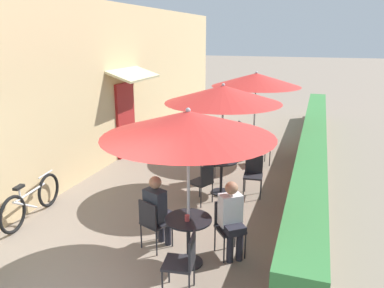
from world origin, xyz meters
name	(u,v)px	position (x,y,z in m)	size (l,w,h in m)	color
cafe_facade_wall	(129,80)	(-2.54, 7.18, 2.09)	(0.98, 14.63, 4.20)	#D6B784
planter_hedge	(313,147)	(2.75, 7.21, 0.54)	(0.60, 13.63, 1.01)	tan
patio_table_near	(188,233)	(1.10, 2.03, 0.52)	(0.70, 0.70, 0.76)	black
patio_umbrella_near	(188,124)	(1.10, 2.03, 2.20)	(2.44, 2.44, 2.43)	#B7B7BC
cafe_chair_near_left	(184,260)	(1.27, 1.36, 0.52)	(0.45, 0.45, 0.87)	#232328
cafe_chair_near_right	(228,223)	(1.60, 2.52, 0.52)	(0.56, 0.56, 0.87)	#232328
seated_patron_near_right	(232,217)	(1.67, 2.43, 0.69)	(0.50, 0.51, 1.25)	#23232D
cafe_chair_near_back	(153,221)	(0.43, 2.22, 0.52)	(0.52, 0.52, 0.87)	#232328
seated_patron_near_back	(158,208)	(0.47, 2.32, 0.69)	(0.45, 0.49, 1.25)	#23232D
coffee_cup_near	(187,218)	(1.11, 1.96, 0.80)	(0.07, 0.07, 0.09)	#B73D3D
patio_table_mid	(221,171)	(0.90, 4.79, 0.52)	(0.70, 0.70, 0.76)	black
patio_umbrella_mid	(223,94)	(0.90, 4.79, 2.20)	(2.44, 2.44, 2.43)	#B7B7BC
cafe_chair_mid_left	(208,161)	(0.43, 5.31, 0.52)	(0.56, 0.56, 0.87)	#232328
cafe_chair_mid_right	(203,180)	(0.68, 4.13, 0.52)	(0.53, 0.53, 0.87)	#232328
cafe_chair_mid_back	(253,172)	(1.58, 4.94, 0.52)	(0.44, 0.44, 0.87)	#232328
coffee_cup_mid	(221,156)	(0.84, 4.96, 0.80)	(0.07, 0.07, 0.09)	white
patio_table_far	(253,139)	(1.12, 7.61, 0.52)	(0.70, 0.70, 0.76)	black
patio_umbrella_far	(256,80)	(1.12, 7.61, 2.20)	(2.44, 2.44, 2.43)	#B7B7BC
cafe_chair_far_left	(264,146)	(1.51, 7.03, 0.52)	(0.54, 0.54, 0.87)	#232328
cafe_chair_far_right	(244,133)	(0.72, 8.18, 0.52)	(0.54, 0.54, 0.87)	#232328
coffee_cup_far	(256,130)	(1.18, 7.56, 0.80)	(0.07, 0.07, 0.09)	#B73D3D
bicycle_leaning	(32,201)	(-2.20, 2.47, 0.36)	(0.26, 1.79, 0.78)	black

